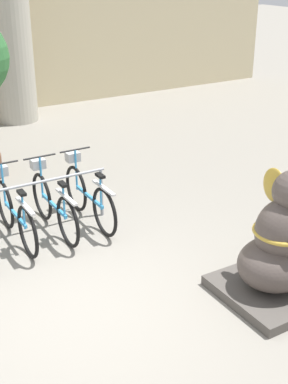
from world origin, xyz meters
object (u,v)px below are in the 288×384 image
elephant_statue (280,248)px  bicycle_3 (89,195)px  bicycle_1 (15,213)px  bicycle_2 (53,204)px

elephant_statue → bicycle_3: bearing=110.8°
bicycle_3 → elephant_statue: elephant_statue is taller
bicycle_1 → bicycle_2: 0.56m
bicycle_2 → elephant_statue: (1.63, -2.80, 0.19)m
bicycle_2 → bicycle_3: 0.56m
bicycle_1 → elephant_statue: elephant_statue is taller
bicycle_1 → bicycle_3: same height
bicycle_1 → elephant_statue: (2.19, -2.81, 0.19)m
bicycle_1 → bicycle_3: bearing=0.5°
bicycle_2 → elephant_statue: bearing=-59.8°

